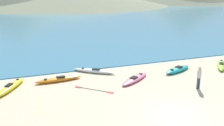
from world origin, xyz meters
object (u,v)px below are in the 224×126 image
at_px(kayak_on_sand_1, 178,69).
at_px(kayak_on_sand_2, 221,65).
at_px(kayak_on_sand_0, 11,87).
at_px(kayak_on_sand_3, 94,71).
at_px(kayak_on_sand_5, 59,79).
at_px(loose_paddle, 94,90).
at_px(person_near_foreground, 199,76).
at_px(kayak_on_sand_4, 135,79).

relative_size(kayak_on_sand_1, kayak_on_sand_2, 1.05).
height_order(kayak_on_sand_0, kayak_on_sand_1, kayak_on_sand_0).
xyz_separation_m(kayak_on_sand_3, kayak_on_sand_5, (-2.93, -0.98, 0.00)).
height_order(kayak_on_sand_1, loose_paddle, kayak_on_sand_1).
height_order(kayak_on_sand_3, person_near_foreground, person_near_foreground).
bearing_deg(kayak_on_sand_5, kayak_on_sand_4, -18.94).
relative_size(kayak_on_sand_5, loose_paddle, 1.58).
relative_size(kayak_on_sand_0, kayak_on_sand_4, 1.10).
relative_size(kayak_on_sand_2, kayak_on_sand_3, 0.95).
relative_size(kayak_on_sand_0, loose_paddle, 1.57).
xyz_separation_m(kayak_on_sand_0, kayak_on_sand_3, (6.12, 1.42, -0.03)).
bearing_deg(loose_paddle, person_near_foreground, -18.97).
bearing_deg(person_near_foreground, kayak_on_sand_3, 133.59).
relative_size(kayak_on_sand_1, kayak_on_sand_4, 1.00).
bearing_deg(kayak_on_sand_4, loose_paddle, -167.90).
bearing_deg(kayak_on_sand_5, kayak_on_sand_3, 18.52).
xyz_separation_m(kayak_on_sand_1, loose_paddle, (-7.35, -1.43, -0.15)).
xyz_separation_m(kayak_on_sand_4, person_near_foreground, (3.19, -2.92, 0.74)).
height_order(kayak_on_sand_0, kayak_on_sand_5, kayak_on_sand_0).
distance_m(kayak_on_sand_1, loose_paddle, 7.49).
distance_m(kayak_on_sand_0, kayak_on_sand_5, 3.21).
bearing_deg(kayak_on_sand_2, kayak_on_sand_5, 174.59).
height_order(kayak_on_sand_2, kayak_on_sand_4, kayak_on_sand_2).
bearing_deg(person_near_foreground, loose_paddle, 161.03).
bearing_deg(person_near_foreground, kayak_on_sand_4, 137.54).
bearing_deg(kayak_on_sand_2, loose_paddle, -174.06).
distance_m(kayak_on_sand_2, kayak_on_sand_4, 8.25).
xyz_separation_m(kayak_on_sand_4, kayak_on_sand_5, (-5.14, 1.76, 0.02)).
relative_size(kayak_on_sand_4, kayak_on_sand_5, 0.91).
height_order(kayak_on_sand_3, kayak_on_sand_4, kayak_on_sand_3).
distance_m(kayak_on_sand_3, loose_paddle, 3.61).
bearing_deg(kayak_on_sand_0, kayak_on_sand_3, 13.09).
relative_size(kayak_on_sand_2, person_near_foreground, 1.93).
height_order(kayak_on_sand_0, kayak_on_sand_3, kayak_on_sand_0).
distance_m(kayak_on_sand_2, kayak_on_sand_3, 10.67).
distance_m(kayak_on_sand_4, loose_paddle, 3.34).
xyz_separation_m(kayak_on_sand_0, loose_paddle, (5.06, -2.02, -0.16)).
bearing_deg(loose_paddle, kayak_on_sand_3, 72.89).
xyz_separation_m(kayak_on_sand_5, loose_paddle, (1.87, -2.46, -0.13)).
relative_size(kayak_on_sand_0, kayak_on_sand_2, 1.15).
bearing_deg(kayak_on_sand_1, kayak_on_sand_2, -3.28).
xyz_separation_m(kayak_on_sand_1, person_near_foreground, (-0.90, -3.65, 0.70)).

